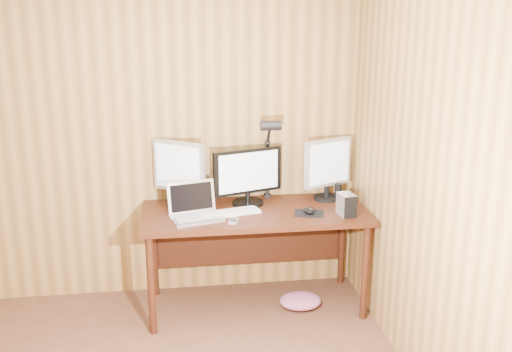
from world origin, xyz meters
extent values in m
plane|color=#A07239|center=(0.00, 2.00, 1.25)|extent=(4.00, 0.00, 4.00)
plane|color=#A07239|center=(1.75, 0.00, 1.25)|extent=(0.00, 4.00, 4.00)
cube|color=#37170B|center=(0.93, 1.63, 0.73)|extent=(1.60, 0.70, 0.04)
cube|color=#37170B|center=(0.93, 1.95, 0.45)|extent=(1.48, 0.02, 0.51)
cylinder|color=#37170B|center=(0.19, 1.34, 0.35)|extent=(0.05, 0.05, 0.71)
cylinder|color=#37170B|center=(0.19, 1.92, 0.35)|extent=(0.05, 0.05, 0.71)
cylinder|color=#37170B|center=(1.67, 1.34, 0.35)|extent=(0.05, 0.05, 0.71)
cylinder|color=#37170B|center=(1.67, 1.92, 0.35)|extent=(0.05, 0.05, 0.71)
cylinder|color=black|center=(0.90, 1.78, 0.76)|extent=(0.23, 0.23, 0.02)
cylinder|color=black|center=(0.90, 1.78, 0.80)|extent=(0.03, 0.03, 0.07)
cube|color=black|center=(0.90, 1.78, 1.00)|extent=(0.52, 0.20, 0.33)
cube|color=white|center=(0.90, 1.76, 1.00)|extent=(0.45, 0.15, 0.28)
cylinder|color=black|center=(0.40, 1.82, 0.76)|extent=(0.20, 0.20, 0.02)
cylinder|color=black|center=(0.40, 1.82, 0.81)|extent=(0.04, 0.04, 0.09)
cube|color=#B5B5B9|center=(0.40, 1.82, 1.04)|extent=(0.37, 0.28, 0.37)
cube|color=white|center=(0.39, 1.80, 1.04)|extent=(0.31, 0.22, 0.32)
cylinder|color=black|center=(1.50, 1.82, 0.76)|extent=(0.20, 0.20, 0.02)
cylinder|color=black|center=(1.50, 1.82, 0.81)|extent=(0.04, 0.04, 0.09)
cube|color=#B5B5B9|center=(1.50, 1.82, 1.04)|extent=(0.39, 0.21, 0.36)
cube|color=white|center=(1.51, 1.80, 1.04)|extent=(0.33, 0.15, 0.31)
cube|color=silver|center=(0.51, 1.50, 0.76)|extent=(0.38, 0.31, 0.02)
cube|color=silver|center=(0.48, 1.61, 0.88)|extent=(0.34, 0.14, 0.22)
cube|color=black|center=(0.48, 1.61, 0.88)|extent=(0.29, 0.11, 0.18)
cube|color=#B2B2B7|center=(0.51, 1.50, 0.77)|extent=(0.31, 0.21, 0.00)
cube|color=white|center=(0.74, 1.58, 0.76)|extent=(0.46, 0.24, 0.02)
cube|color=white|center=(0.74, 1.58, 0.77)|extent=(0.43, 0.21, 0.00)
cube|color=black|center=(1.30, 1.51, 0.75)|extent=(0.24, 0.21, 0.00)
ellipsoid|color=black|center=(1.30, 1.51, 0.77)|extent=(0.11, 0.14, 0.04)
cube|color=silver|center=(1.54, 1.45, 0.83)|extent=(0.12, 0.15, 0.16)
cube|color=black|center=(1.55, 1.38, 0.83)|extent=(0.09, 0.02, 0.15)
cube|color=silver|center=(0.76, 1.41, 0.76)|extent=(0.09, 0.12, 0.01)
cube|color=black|center=(0.76, 1.41, 0.76)|extent=(0.06, 0.08, 0.00)
cylinder|color=black|center=(1.58, 1.79, 0.81)|extent=(0.05, 0.05, 0.13)
cube|color=black|center=(1.07, 1.94, 0.74)|extent=(0.05, 0.06, 0.06)
cylinder|color=black|center=(1.07, 1.94, 0.96)|extent=(0.03, 0.03, 0.42)
sphere|color=black|center=(1.07, 1.94, 1.17)|extent=(0.04, 0.04, 0.04)
cylinder|color=black|center=(1.07, 1.87, 1.25)|extent=(0.02, 0.15, 0.17)
cylinder|color=black|center=(1.07, 1.79, 1.33)|extent=(0.15, 0.07, 0.07)
camera|label=1|loc=(0.41, -2.19, 2.08)|focal=40.00mm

